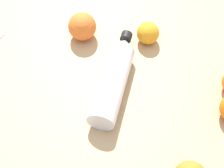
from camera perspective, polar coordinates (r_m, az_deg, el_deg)
ground_plane at (r=0.89m, az=0.20°, el=0.85°), size 2.40×2.40×0.00m
water_bottle at (r=0.85m, az=0.34°, el=1.14°), size 0.23×0.25×0.07m
orange_2 at (r=0.97m, az=-5.03°, el=9.63°), size 0.08×0.08×0.08m
orange_3 at (r=0.96m, az=6.07°, el=8.52°), size 0.06×0.06×0.06m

